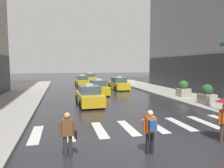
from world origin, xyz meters
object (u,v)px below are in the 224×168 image
at_px(taxi_lead, 89,96).
at_px(taxi_fifth, 90,78).
at_px(taxi_third, 119,84).
at_px(planter_near_corner, 207,95).
at_px(taxi_second, 98,88).
at_px(planter_mid_block, 183,89).
at_px(pedestrian_with_backpack, 150,129).
at_px(taxi_fourth, 82,81).
at_px(pedestrian_with_handbag, 68,132).

distance_m(taxi_lead, taxi_fifth, 23.88).
bearing_deg(taxi_lead, taxi_third, 61.88).
bearing_deg(taxi_third, planter_near_corner, -72.44).
height_order(taxi_lead, taxi_second, same).
relative_size(taxi_fifth, planter_mid_block, 2.85).
bearing_deg(pedestrian_with_backpack, taxi_fourth, 89.85).
relative_size(taxi_second, taxi_fourth, 0.99).
bearing_deg(taxi_fourth, taxi_second, -85.23).
bearing_deg(taxi_second, taxi_lead, -106.88).
relative_size(planter_near_corner, planter_mid_block, 1.00).
distance_m(taxi_fourth, planter_mid_block, 16.80).
bearing_deg(pedestrian_with_handbag, taxi_third, 69.51).
bearing_deg(planter_near_corner, pedestrian_with_handbag, -147.71).
xyz_separation_m(taxi_fifth, pedestrian_with_handbag, (-5.38, -33.39, 0.21)).
distance_m(planter_near_corner, planter_mid_block, 4.09).
height_order(taxi_fourth, planter_mid_block, taxi_fourth).
xyz_separation_m(taxi_second, pedestrian_with_backpack, (-0.89, -16.14, 0.25)).
height_order(taxi_second, planter_mid_block, taxi_second).
bearing_deg(taxi_lead, taxi_fourth, 86.39).
bearing_deg(planter_mid_block, taxi_fifth, 106.05).
relative_size(pedestrian_with_backpack, planter_mid_block, 1.03).
bearing_deg(taxi_lead, planter_near_corner, -15.60).
bearing_deg(planter_mid_block, planter_near_corner, -96.09).
distance_m(pedestrian_with_backpack, planter_near_corner, 11.26).
height_order(taxi_third, planter_near_corner, taxi_third).
distance_m(taxi_lead, taxi_third, 11.27).
relative_size(taxi_third, planter_mid_block, 2.88).
bearing_deg(taxi_second, planter_near_corner, -49.03).
bearing_deg(planter_mid_block, pedestrian_with_backpack, -127.07).
distance_m(taxi_second, planter_mid_block, 9.09).
relative_size(taxi_fourth, planter_mid_block, 2.87).
xyz_separation_m(taxi_lead, planter_mid_block, (9.71, 1.48, 0.15)).
distance_m(pedestrian_with_backpack, pedestrian_with_handbag, 3.00).
height_order(taxi_third, planter_mid_block, taxi_third).
distance_m(pedestrian_with_backpack, planter_mid_block, 14.57).
height_order(taxi_lead, pedestrian_with_backpack, taxi_lead).
height_order(taxi_fourth, taxi_fifth, same).
relative_size(pedestrian_with_backpack, planter_near_corner, 1.03).
bearing_deg(planter_mid_block, taxi_fourth, 121.24).
relative_size(taxi_lead, pedestrian_with_handbag, 2.78).
relative_size(pedestrian_with_handbag, planter_mid_block, 1.03).
xyz_separation_m(taxi_lead, taxi_third, (5.31, 9.94, 0.00)).
distance_m(pedestrian_with_handbag, planter_near_corner, 13.39).
bearing_deg(pedestrian_with_handbag, taxi_fifth, 80.85).
bearing_deg(taxi_lead, planter_mid_block, 8.67).
bearing_deg(taxi_second, planter_mid_block, -29.79).
distance_m(taxi_lead, taxi_second, 6.27).
bearing_deg(taxi_fourth, taxi_lead, -93.61).
bearing_deg(taxi_lead, pedestrian_with_backpack, -84.77).
height_order(taxi_lead, taxi_third, same).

